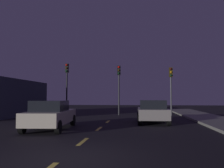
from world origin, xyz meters
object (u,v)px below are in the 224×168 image
at_px(traffic_signal_right, 171,82).
at_px(car_adjacent_lane, 51,115).
at_px(traffic_signal_left, 67,79).
at_px(traffic_signal_center, 119,80).
at_px(car_stopped_ahead, 152,111).

height_order(traffic_signal_right, car_adjacent_lane, traffic_signal_right).
bearing_deg(traffic_signal_right, car_adjacent_lane, -126.12).
xyz_separation_m(traffic_signal_left, traffic_signal_right, (10.06, -0.00, -0.34)).
height_order(traffic_signal_center, car_adjacent_lane, traffic_signal_center).
relative_size(traffic_signal_left, car_stopped_ahead, 1.29).
xyz_separation_m(traffic_signal_left, car_stopped_ahead, (7.92, -6.87, -2.76)).
relative_size(car_stopped_ahead, car_adjacent_lane, 0.84).
distance_m(traffic_signal_center, car_stopped_ahead, 7.84).
bearing_deg(car_stopped_ahead, car_adjacent_lane, -146.41).
distance_m(traffic_signal_left, car_adjacent_lane, 11.16).
bearing_deg(traffic_signal_center, car_adjacent_lane, -104.82).
bearing_deg(traffic_signal_right, traffic_signal_left, 179.99).
bearing_deg(car_stopped_ahead, traffic_signal_left, 139.07).
relative_size(traffic_signal_left, traffic_signal_center, 1.06).
bearing_deg(traffic_signal_center, traffic_signal_right, -0.01).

